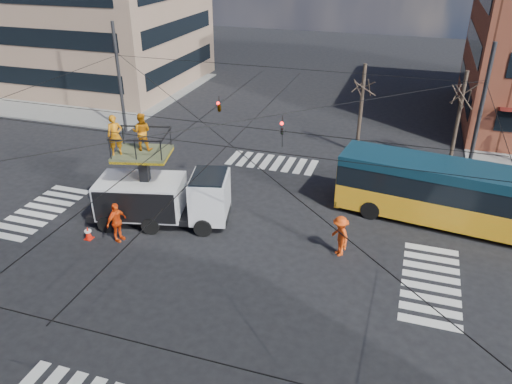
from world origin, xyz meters
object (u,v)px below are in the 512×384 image
at_px(city_bus, 468,197).
at_px(traffic_cone, 88,233).
at_px(worker_ground, 117,222).
at_px(flagger, 340,236).
at_px(utility_truck, 162,188).

bearing_deg(city_bus, traffic_cone, -151.03).
bearing_deg(traffic_cone, worker_ground, 13.40).
bearing_deg(flagger, worker_ground, -113.95).
distance_m(worker_ground, flagger, 10.54).
distance_m(city_bus, flagger, 7.11).
relative_size(city_bus, flagger, 6.57).
height_order(city_bus, worker_ground, city_bus).
distance_m(utility_truck, worker_ground, 2.79).
xyz_separation_m(traffic_cone, worker_ground, (1.46, 0.35, 0.67)).
relative_size(city_bus, traffic_cone, 19.23).
relative_size(traffic_cone, flagger, 0.34).
distance_m(utility_truck, flagger, 9.07).
relative_size(utility_truck, worker_ground, 3.65).
bearing_deg(worker_ground, utility_truck, -15.27).
xyz_separation_m(utility_truck, flagger, (9.02, -0.18, -0.97)).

